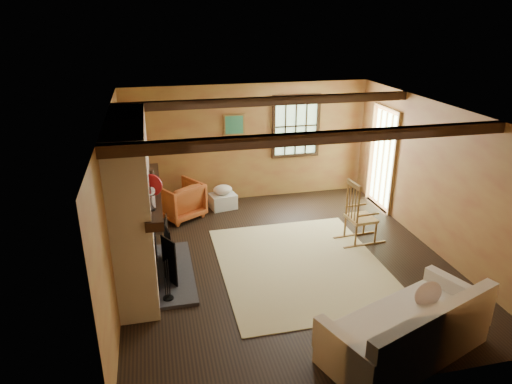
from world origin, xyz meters
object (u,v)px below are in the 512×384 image
object	(u,v)px
rocking_chair	(359,216)
armchair	(180,200)
fireplace	(136,210)
sofa	(409,333)
laundry_basket	(223,201)

from	to	relation	value
rocking_chair	armchair	world-z (taller)	rocking_chair
rocking_chair	fireplace	bearing A→B (deg)	90.97
sofa	laundry_basket	world-z (taller)	sofa
rocking_chair	sofa	bearing A→B (deg)	162.12
rocking_chair	laundry_basket	bearing A→B (deg)	41.85
fireplace	sofa	distance (m)	3.91
fireplace	sofa	xyz separation A→B (m)	(2.99, -2.37, -0.81)
laundry_basket	armchair	size ratio (longest dim) A/B	0.64
fireplace	armchair	distance (m)	2.29
fireplace	armchair	bearing A→B (deg)	70.64
fireplace	laundry_basket	distance (m)	2.95
fireplace	rocking_chair	bearing A→B (deg)	5.66
armchair	fireplace	bearing A→B (deg)	39.11
fireplace	armchair	size ratio (longest dim) A/B	3.09
rocking_chair	laundry_basket	size ratio (longest dim) A/B	2.21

